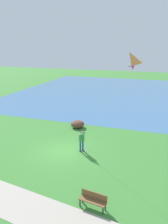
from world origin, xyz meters
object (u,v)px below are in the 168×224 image
(person_kite_flyer, at_px, (82,139))
(flying_kite, at_px, (129,62))
(park_bench_near_walkway, at_px, (93,199))
(lakeside_shrub, at_px, (78,124))

(person_kite_flyer, xyz_separation_m, flying_kite, (3.29, 3.89, 6.47))
(flying_kite, bearing_deg, person_kite_flyer, -130.30)
(person_kite_flyer, height_order, flying_kite, flying_kite)
(park_bench_near_walkway, bearing_deg, flying_kite, 158.55)
(flying_kite, xyz_separation_m, park_bench_near_walkway, (2.79, -1.09, -7.00))
(flying_kite, height_order, lakeside_shrub, flying_kite)
(person_kite_flyer, relative_size, lakeside_shrub, 1.29)
(person_kite_flyer, xyz_separation_m, lakeside_shrub, (-5.06, -2.25, -0.67))
(flying_kite, relative_size, park_bench_near_walkway, 4.02)
(park_bench_near_walkway, bearing_deg, person_kite_flyer, -155.35)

